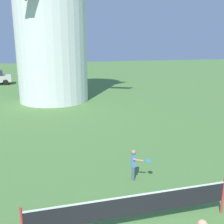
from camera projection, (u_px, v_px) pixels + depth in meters
tennis_net at (132, 206)px, 6.88m from camera, size 5.39×0.06×1.10m
player_far at (134, 163)px, 9.44m from camera, size 0.66×0.61×1.11m
parked_car_mustard at (48, 76)px, 31.59m from camera, size 3.93×1.94×1.56m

